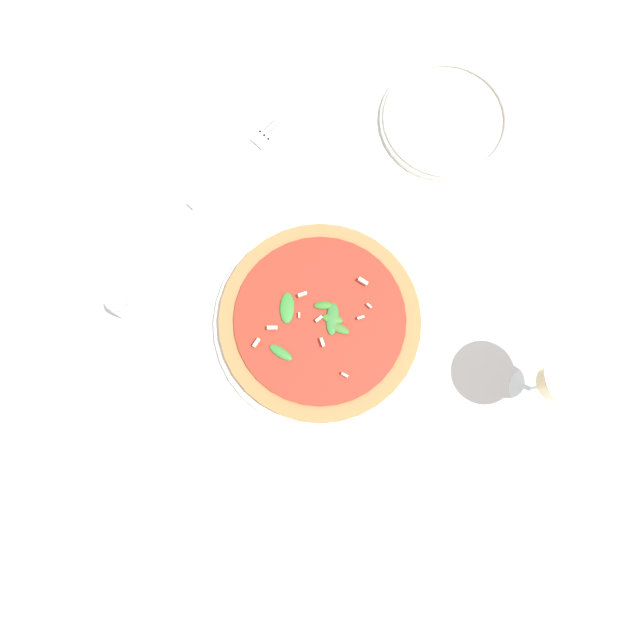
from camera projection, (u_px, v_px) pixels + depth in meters
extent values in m
plane|color=silver|center=(332.00, 324.00, 0.90)|extent=(6.00, 6.00, 0.00)
cylinder|color=silver|center=(320.00, 323.00, 0.90)|extent=(0.31, 0.31, 0.01)
cylinder|color=#AD7542|center=(320.00, 321.00, 0.88)|extent=(0.29, 0.29, 0.02)
cylinder|color=#A82D1E|center=(320.00, 320.00, 0.87)|extent=(0.24, 0.24, 0.01)
ellipsoid|color=#387629|center=(324.00, 305.00, 0.87)|extent=(0.03, 0.02, 0.01)
ellipsoid|color=#33802F|center=(287.00, 308.00, 0.87)|extent=(0.04, 0.05, 0.01)
ellipsoid|color=#347E32|center=(281.00, 353.00, 0.86)|extent=(0.03, 0.04, 0.01)
ellipsoid|color=#347532|center=(332.00, 315.00, 0.87)|extent=(0.04, 0.05, 0.01)
ellipsoid|color=#3A792A|center=(336.00, 319.00, 0.87)|extent=(0.03, 0.03, 0.01)
ellipsoid|color=#3E722B|center=(339.00, 328.00, 0.86)|extent=(0.03, 0.03, 0.01)
cube|color=beige|center=(319.00, 319.00, 0.86)|extent=(0.01, 0.00, 0.01)
cube|color=beige|center=(299.00, 315.00, 0.86)|extent=(0.01, 0.01, 0.00)
cube|color=beige|center=(322.00, 342.00, 0.85)|extent=(0.01, 0.01, 0.01)
cube|color=beige|center=(256.00, 343.00, 0.85)|extent=(0.01, 0.01, 0.01)
cube|color=beige|center=(345.00, 375.00, 0.85)|extent=(0.01, 0.01, 0.01)
cube|color=beige|center=(302.00, 295.00, 0.87)|extent=(0.01, 0.01, 0.01)
cube|color=beige|center=(272.00, 328.00, 0.86)|extent=(0.01, 0.01, 0.01)
cube|color=beige|center=(361.00, 318.00, 0.86)|extent=(0.01, 0.01, 0.01)
cube|color=beige|center=(369.00, 306.00, 0.87)|extent=(0.00, 0.01, 0.00)
cube|color=beige|center=(363.00, 281.00, 0.87)|extent=(0.01, 0.02, 0.01)
cylinder|color=white|center=(531.00, 389.00, 0.88)|extent=(0.06, 0.06, 0.00)
cylinder|color=white|center=(543.00, 386.00, 0.84)|extent=(0.01, 0.01, 0.09)
cone|color=white|center=(569.00, 379.00, 0.75)|extent=(0.09, 0.09, 0.09)
cylinder|color=beige|center=(561.00, 381.00, 0.78)|extent=(0.05, 0.05, 0.03)
cube|color=white|center=(233.00, 168.00, 0.95)|extent=(0.18, 0.15, 0.01)
cube|color=silver|center=(219.00, 179.00, 0.94)|extent=(0.12, 0.04, 0.00)
cube|color=silver|center=(260.00, 139.00, 0.95)|extent=(0.02, 0.03, 0.00)
cube|color=silver|center=(276.00, 132.00, 0.95)|extent=(0.04, 0.01, 0.00)
cube|color=silver|center=(272.00, 128.00, 0.96)|extent=(0.04, 0.01, 0.00)
cube|color=silver|center=(268.00, 125.00, 0.96)|extent=(0.04, 0.01, 0.00)
cylinder|color=silver|center=(445.00, 121.00, 0.96)|extent=(0.20, 0.20, 0.01)
torus|color=silver|center=(446.00, 118.00, 0.95)|extent=(0.19, 0.19, 0.01)
cylinder|color=silver|center=(124.00, 306.00, 0.88)|extent=(0.03, 0.03, 0.06)
cylinder|color=#B7B7BF|center=(116.00, 301.00, 0.85)|extent=(0.03, 0.03, 0.01)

